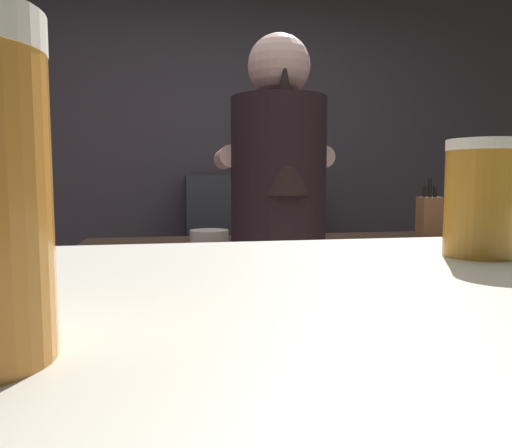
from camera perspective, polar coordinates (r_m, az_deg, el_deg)
The scene contains 12 objects.
wall_back at distance 3.61m, azimuth -5.58°, elevation 8.03°, with size 5.20×0.10×2.70m, color #4B424D.
prep_counter at distance 2.35m, azimuth 6.55°, elevation -12.90°, with size 2.10×0.60×0.89m, color #50362B.
back_shelf at distance 3.41m, azimuth -0.78°, elevation -4.39°, with size 0.89×0.36×1.20m, color #373A41.
bartender at distance 1.73m, azimuth 2.69°, elevation -1.44°, with size 0.43×0.52×1.69m.
knife_block at distance 2.50m, azimuth 19.83°, elevation 0.87°, with size 0.10×0.08×0.29m.
mixing_bowl at distance 2.25m, azimuth -5.57°, elevation -1.35°, with size 0.18×0.18×0.05m, color silver.
chefs_knife at distance 2.20m, azimuth 7.40°, elevation -2.06°, with size 0.24×0.03×0.01m, color silver.
pint_glass_far at distance 0.56m, azimuth 25.15°, elevation 2.77°, with size 0.07×0.07×0.12m.
bottle_hot_sauce at distance 3.46m, azimuth 5.10°, elevation 7.47°, with size 0.06×0.06×0.27m.
bottle_soy at distance 3.32m, azimuth -0.16°, elevation 7.29°, with size 0.07×0.07×0.23m.
bottle_olive_oil at distance 3.31m, azimuth 1.81°, elevation 7.13°, with size 0.07×0.07×0.20m.
bottle_vinegar at distance 3.51m, azimuth 3.14°, elevation 6.96°, with size 0.07×0.07×0.19m.
Camera 1 is at (-0.31, -1.40, 1.18)m, focal length 33.70 mm.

